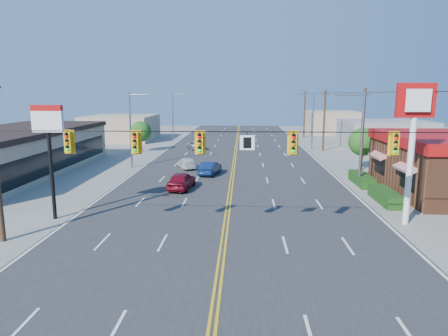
{
  "coord_description": "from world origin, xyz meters",
  "views": [
    {
      "loc": [
        0.98,
        -20.0,
        7.87
      ],
      "look_at": [
        -0.46,
        10.41,
        2.2
      ],
      "focal_mm": 32.0,
      "sensor_mm": 36.0,
      "label": 1
    }
  ],
  "objects_px": {
    "signal_span": "(221,154)",
    "pizza_hut_sign": "(49,138)",
    "car_magenta": "(182,181)",
    "car_blue": "(210,169)",
    "car_white": "(187,163)",
    "car_silver": "(195,145)",
    "kfc_pylon": "(413,125)"
  },
  "relations": [
    {
      "from": "car_magenta",
      "to": "car_blue",
      "type": "xyz_separation_m",
      "value": [
        1.88,
        6.15,
        -0.07
      ]
    },
    {
      "from": "signal_span",
      "to": "car_blue",
      "type": "bearing_deg",
      "value": 96.5
    },
    {
      "from": "car_blue",
      "to": "signal_span",
      "type": "bearing_deg",
      "value": 108.61
    },
    {
      "from": "kfc_pylon",
      "to": "car_white",
      "type": "xyz_separation_m",
      "value": [
        -15.95,
        17.68,
        -5.48
      ]
    },
    {
      "from": "pizza_hut_sign",
      "to": "car_magenta",
      "type": "xyz_separation_m",
      "value": [
        6.91,
        8.24,
        -4.46
      ]
    },
    {
      "from": "signal_span",
      "to": "car_blue",
      "type": "relative_size",
      "value": 6.19
    },
    {
      "from": "car_white",
      "to": "kfc_pylon",
      "type": "bearing_deg",
      "value": 113.22
    },
    {
      "from": "signal_span",
      "to": "pizza_hut_sign",
      "type": "distance_m",
      "value": 11.6
    },
    {
      "from": "car_magenta",
      "to": "kfc_pylon",
      "type": "bearing_deg",
      "value": 157.7
    },
    {
      "from": "car_white",
      "to": "pizza_hut_sign",
      "type": "bearing_deg",
      "value": 52.29
    },
    {
      "from": "car_magenta",
      "to": "signal_span",
      "type": "bearing_deg",
      "value": 114.31
    },
    {
      "from": "pizza_hut_sign",
      "to": "car_blue",
      "type": "relative_size",
      "value": 1.74
    },
    {
      "from": "pizza_hut_sign",
      "to": "signal_span",
      "type": "bearing_deg",
      "value": -20.19
    },
    {
      "from": "car_white",
      "to": "car_silver",
      "type": "relative_size",
      "value": 0.91
    },
    {
      "from": "car_magenta",
      "to": "car_blue",
      "type": "relative_size",
      "value": 1.07
    },
    {
      "from": "car_white",
      "to": "car_silver",
      "type": "height_order",
      "value": "car_silver"
    },
    {
      "from": "signal_span",
      "to": "car_magenta",
      "type": "distance_m",
      "value": 13.52
    },
    {
      "from": "car_magenta",
      "to": "car_white",
      "type": "height_order",
      "value": "car_magenta"
    },
    {
      "from": "car_blue",
      "to": "pizza_hut_sign",
      "type": "bearing_deg",
      "value": 70.7
    },
    {
      "from": "signal_span",
      "to": "car_silver",
      "type": "xyz_separation_m",
      "value": [
        -5.73,
        36.78,
        -4.29
      ]
    },
    {
      "from": "signal_span",
      "to": "car_white",
      "type": "relative_size",
      "value": 6.31
    },
    {
      "from": "pizza_hut_sign",
      "to": "car_blue",
      "type": "bearing_deg",
      "value": 58.59
    },
    {
      "from": "signal_span",
      "to": "kfc_pylon",
      "type": "relative_size",
      "value": 2.86
    },
    {
      "from": "kfc_pylon",
      "to": "car_magenta",
      "type": "bearing_deg",
      "value": 151.36
    },
    {
      "from": "kfc_pylon",
      "to": "car_white",
      "type": "height_order",
      "value": "kfc_pylon"
    },
    {
      "from": "kfc_pylon",
      "to": "car_blue",
      "type": "height_order",
      "value": "kfc_pylon"
    },
    {
      "from": "signal_span",
      "to": "car_silver",
      "type": "relative_size",
      "value": 5.72
    },
    {
      "from": "signal_span",
      "to": "car_blue",
      "type": "xyz_separation_m",
      "value": [
        -2.1,
        18.39,
        -4.24
      ]
    },
    {
      "from": "signal_span",
      "to": "car_blue",
      "type": "height_order",
      "value": "signal_span"
    },
    {
      "from": "car_blue",
      "to": "car_silver",
      "type": "xyz_separation_m",
      "value": [
        -3.64,
        18.39,
        -0.06
      ]
    },
    {
      "from": "car_magenta",
      "to": "car_blue",
      "type": "distance_m",
      "value": 6.43
    },
    {
      "from": "signal_span",
      "to": "car_white",
      "type": "distance_m",
      "value": 22.63
    }
  ]
}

